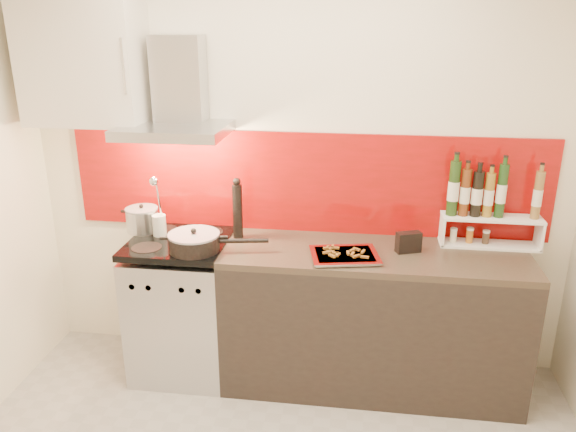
# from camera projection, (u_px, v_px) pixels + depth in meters

# --- Properties ---
(back_wall) EXTENTS (3.40, 0.02, 2.60)m
(back_wall) POSITION_uv_depth(u_px,v_px,m) (298.00, 170.00, 3.52)
(back_wall) COLOR silver
(back_wall) RESTS_ON ground
(backsplash) EXTENTS (3.00, 0.02, 0.64)m
(backsplash) POSITION_uv_depth(u_px,v_px,m) (305.00, 183.00, 3.53)
(backsplash) COLOR maroon
(backsplash) RESTS_ON back_wall
(range_stove) EXTENTS (0.60, 0.60, 0.91)m
(range_stove) POSITION_uv_depth(u_px,v_px,m) (183.00, 307.00, 3.61)
(range_stove) COLOR #B7B7BA
(range_stove) RESTS_ON ground
(counter) EXTENTS (1.80, 0.60, 0.90)m
(counter) POSITION_uv_depth(u_px,v_px,m) (372.00, 319.00, 3.46)
(counter) COLOR black
(counter) RESTS_ON ground
(range_hood) EXTENTS (0.62, 0.50, 0.61)m
(range_hood) POSITION_uv_depth(u_px,v_px,m) (177.00, 100.00, 3.31)
(range_hood) COLOR #B7B7BA
(range_hood) RESTS_ON back_wall
(upper_cabinet) EXTENTS (0.70, 0.35, 0.72)m
(upper_cabinet) POSITION_uv_depth(u_px,v_px,m) (84.00, 63.00, 3.30)
(upper_cabinet) COLOR beige
(upper_cabinet) RESTS_ON back_wall
(stock_pot) EXTENTS (0.21, 0.21, 0.18)m
(stock_pot) POSITION_uv_depth(u_px,v_px,m) (142.00, 219.00, 3.58)
(stock_pot) COLOR #B7B7BA
(stock_pot) RESTS_ON range_stove
(saute_pan) EXTENTS (0.58, 0.30, 0.14)m
(saute_pan) POSITION_uv_depth(u_px,v_px,m) (195.00, 242.00, 3.28)
(saute_pan) COLOR black
(saute_pan) RESTS_ON range_stove
(utensil_jar) EXTENTS (0.09, 0.13, 0.41)m
(utensil_jar) POSITION_uv_depth(u_px,v_px,m) (159.00, 219.00, 3.48)
(utensil_jar) COLOR silver
(utensil_jar) RESTS_ON range_stove
(pepper_mill) EXTENTS (0.06, 0.06, 0.39)m
(pepper_mill) POSITION_uv_depth(u_px,v_px,m) (237.00, 209.00, 3.45)
(pepper_mill) COLOR black
(pepper_mill) RESTS_ON counter
(step_shelf) EXTENTS (0.58, 0.16, 0.52)m
(step_shelf) POSITION_uv_depth(u_px,v_px,m) (485.00, 208.00, 3.31)
(step_shelf) COLOR white
(step_shelf) RESTS_ON counter
(caddy_box) EXTENTS (0.16, 0.11, 0.12)m
(caddy_box) POSITION_uv_depth(u_px,v_px,m) (408.00, 242.00, 3.28)
(caddy_box) COLOR black
(caddy_box) RESTS_ON counter
(baking_tray) EXTENTS (0.43, 0.37, 0.03)m
(baking_tray) POSITION_uv_depth(u_px,v_px,m) (344.00, 255.00, 3.22)
(baking_tray) COLOR silver
(baking_tray) RESTS_ON counter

